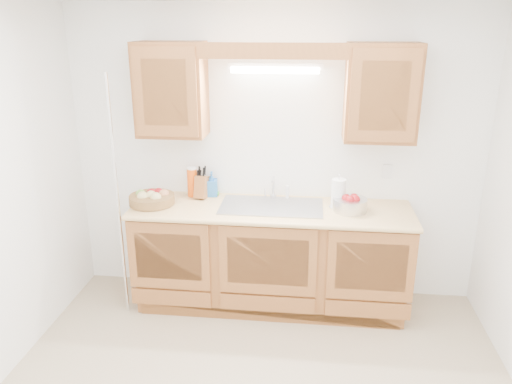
# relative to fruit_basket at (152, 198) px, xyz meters

# --- Properties ---
(room) EXTENTS (3.52, 3.50, 2.50)m
(room) POSITION_rel_fruit_basket_xyz_m (1.00, -1.16, 0.30)
(room) COLOR tan
(room) RESTS_ON ground
(base_cabinets) EXTENTS (2.20, 0.60, 0.86)m
(base_cabinets) POSITION_rel_fruit_basket_xyz_m (1.00, 0.04, -0.51)
(base_cabinets) COLOR #A86331
(base_cabinets) RESTS_ON ground
(countertop) EXTENTS (2.30, 0.63, 0.04)m
(countertop) POSITION_rel_fruit_basket_xyz_m (1.00, 0.02, -0.07)
(countertop) COLOR #E7C479
(countertop) RESTS_ON base_cabinets
(upper_cabinet_left) EXTENTS (0.55, 0.33, 0.75)m
(upper_cabinet_left) POSITION_rel_fruit_basket_xyz_m (0.17, 0.17, 0.87)
(upper_cabinet_left) COLOR #A86331
(upper_cabinet_left) RESTS_ON room
(upper_cabinet_right) EXTENTS (0.55, 0.33, 0.75)m
(upper_cabinet_right) POSITION_rel_fruit_basket_xyz_m (1.83, 0.17, 0.87)
(upper_cabinet_right) COLOR #A86331
(upper_cabinet_right) RESTS_ON room
(valance) EXTENTS (2.20, 0.05, 0.12)m
(valance) POSITION_rel_fruit_basket_xyz_m (1.00, 0.03, 1.19)
(valance) COLOR #A86331
(valance) RESTS_ON room
(fluorescent_fixture) EXTENTS (0.76, 0.08, 0.08)m
(fluorescent_fixture) POSITION_rel_fruit_basket_xyz_m (1.00, 0.26, 1.04)
(fluorescent_fixture) COLOR white
(fluorescent_fixture) RESTS_ON room
(sink) EXTENTS (0.84, 0.46, 0.36)m
(sink) POSITION_rel_fruit_basket_xyz_m (1.00, 0.05, -0.12)
(sink) COLOR #9E9EA3
(sink) RESTS_ON countertop
(wire_shelf_pole) EXTENTS (0.03, 0.03, 2.00)m
(wire_shelf_pole) POSITION_rel_fruit_basket_xyz_m (-0.20, -0.23, 0.05)
(wire_shelf_pole) COLOR silver
(wire_shelf_pole) RESTS_ON ground
(outlet_plate) EXTENTS (0.08, 0.01, 0.12)m
(outlet_plate) POSITION_rel_fruit_basket_xyz_m (1.95, 0.33, 0.20)
(outlet_plate) COLOR white
(outlet_plate) RESTS_ON room
(fruit_basket) EXTENTS (0.42, 0.42, 0.12)m
(fruit_basket) POSITION_rel_fruit_basket_xyz_m (0.00, 0.00, 0.00)
(fruit_basket) COLOR brown
(fruit_basket) RESTS_ON countertop
(knife_block) EXTENTS (0.12, 0.17, 0.28)m
(knife_block) POSITION_rel_fruit_basket_xyz_m (0.38, 0.20, 0.05)
(knife_block) COLOR #A86331
(knife_block) RESTS_ON countertop
(orange_canister) EXTENTS (0.11, 0.11, 0.26)m
(orange_canister) POSITION_rel_fruit_basket_xyz_m (0.29, 0.23, 0.08)
(orange_canister) COLOR #F3560D
(orange_canister) RESTS_ON countertop
(soap_bottle) EXTENTS (0.11, 0.11, 0.22)m
(soap_bottle) POSITION_rel_fruit_basket_xyz_m (0.46, 0.26, 0.06)
(soap_bottle) COLOR blue
(soap_bottle) RESTS_ON countertop
(sponge) EXTENTS (0.12, 0.08, 0.02)m
(sponge) POSITION_rel_fruit_basket_xyz_m (0.46, 0.28, -0.04)
(sponge) COLOR #CC333F
(sponge) RESTS_ON countertop
(paper_towel) EXTENTS (0.14, 0.14, 0.29)m
(paper_towel) POSITION_rel_fruit_basket_xyz_m (1.54, 0.08, 0.07)
(paper_towel) COLOR silver
(paper_towel) RESTS_ON countertop
(apple_bowl) EXTENTS (0.33, 0.33, 0.14)m
(apple_bowl) POSITION_rel_fruit_basket_xyz_m (1.63, 0.02, 0.01)
(apple_bowl) COLOR silver
(apple_bowl) RESTS_ON countertop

